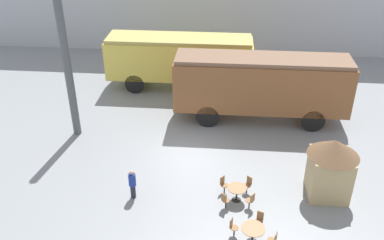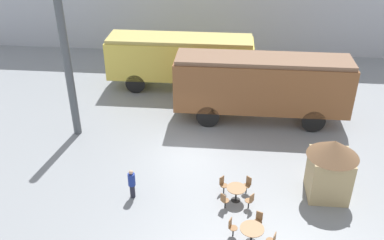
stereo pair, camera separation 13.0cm
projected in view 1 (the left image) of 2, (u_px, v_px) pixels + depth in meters
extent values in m
plane|color=gray|center=(189.00, 155.00, 23.13)|extent=(80.00, 80.00, 0.00)
cube|color=#E0C64C|center=(179.00, 58.00, 29.40)|extent=(9.92, 2.62, 2.58)
cube|color=tan|center=(179.00, 39.00, 28.69)|extent=(9.72, 2.41, 0.24)
cylinder|color=black|center=(221.00, 87.00, 28.84)|extent=(1.35, 0.12, 1.35)
cylinder|color=black|center=(222.00, 73.00, 31.00)|extent=(1.35, 0.12, 1.35)
cylinder|color=black|center=(135.00, 84.00, 29.28)|extent=(1.35, 0.12, 1.35)
cylinder|color=black|center=(141.00, 70.00, 31.44)|extent=(1.35, 0.12, 1.35)
cube|color=brown|center=(261.00, 85.00, 25.26)|extent=(10.26, 2.43, 2.97)
cube|color=brown|center=(263.00, 59.00, 24.46)|extent=(10.05, 2.24, 0.24)
cylinder|color=black|center=(313.00, 121.00, 24.88)|extent=(1.38, 0.12, 1.38)
cylinder|color=black|center=(307.00, 103.00, 26.87)|extent=(1.38, 0.12, 1.38)
cylinder|color=black|center=(208.00, 117.00, 25.34)|extent=(1.38, 0.12, 1.38)
cylinder|color=black|center=(210.00, 99.00, 27.33)|extent=(1.38, 0.12, 1.38)
cylinder|color=black|center=(253.00, 235.00, 17.47)|extent=(0.08, 0.08, 0.71)
cylinder|color=#9E754C|center=(253.00, 228.00, 17.29)|extent=(0.99, 0.99, 0.03)
cylinder|color=black|center=(236.00, 200.00, 19.91)|extent=(0.44, 0.44, 0.02)
cylinder|color=black|center=(237.00, 194.00, 19.74)|extent=(0.08, 0.08, 0.68)
cylinder|color=#9E754C|center=(237.00, 188.00, 19.56)|extent=(0.90, 0.90, 0.03)
cylinder|color=black|center=(234.00, 232.00, 17.86)|extent=(0.06, 0.06, 0.42)
cylinder|color=olive|center=(234.00, 228.00, 17.75)|extent=(0.36, 0.36, 0.03)
cube|color=olive|center=(231.00, 223.00, 17.69)|extent=(0.14, 0.28, 0.42)
cylinder|color=olive|center=(272.00, 240.00, 17.14)|extent=(0.36, 0.36, 0.03)
cube|color=olive|center=(276.00, 237.00, 16.97)|extent=(0.14, 0.28, 0.42)
cylinder|color=black|center=(258.00, 226.00, 18.18)|extent=(0.06, 0.06, 0.42)
cylinder|color=olive|center=(259.00, 222.00, 18.06)|extent=(0.36, 0.36, 0.03)
cube|color=olive|center=(260.00, 215.00, 18.07)|extent=(0.28, 0.14, 0.42)
cylinder|color=black|center=(224.00, 189.00, 20.27)|extent=(0.06, 0.06, 0.42)
cylinder|color=olive|center=(225.00, 185.00, 20.16)|extent=(0.36, 0.36, 0.03)
cube|color=olive|center=(222.00, 180.00, 20.14)|extent=(0.22, 0.25, 0.42)
cylinder|color=black|center=(226.00, 204.00, 19.36)|extent=(0.06, 0.06, 0.42)
cylinder|color=olive|center=(226.00, 200.00, 19.24)|extent=(0.36, 0.36, 0.03)
cube|color=olive|center=(224.00, 198.00, 19.04)|extent=(0.25, 0.22, 0.42)
cylinder|color=black|center=(249.00, 204.00, 19.35)|extent=(0.06, 0.06, 0.42)
cylinder|color=olive|center=(250.00, 200.00, 19.24)|extent=(0.36, 0.36, 0.03)
cube|color=olive|center=(253.00, 198.00, 19.03)|extent=(0.22, 0.25, 0.42)
cylinder|color=black|center=(247.00, 189.00, 20.27)|extent=(0.06, 0.06, 0.42)
cylinder|color=olive|center=(247.00, 185.00, 20.16)|extent=(0.36, 0.36, 0.03)
cube|color=olive|center=(249.00, 180.00, 20.14)|extent=(0.25, 0.22, 0.42)
cylinder|color=#262633|center=(133.00, 191.00, 19.93)|extent=(0.24, 0.24, 0.70)
cylinder|color=navy|center=(132.00, 180.00, 19.60)|extent=(0.34, 0.34, 0.62)
sphere|color=tan|center=(131.00, 173.00, 19.39)|extent=(0.20, 0.20, 0.20)
cube|color=tan|center=(329.00, 175.00, 19.78)|extent=(1.80, 1.80, 2.20)
cone|color=brown|center=(334.00, 148.00, 19.03)|extent=(2.34, 2.34, 0.80)
cylinder|color=#4C5156|center=(68.00, 70.00, 23.07)|extent=(0.44, 0.44, 8.00)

